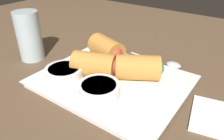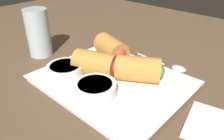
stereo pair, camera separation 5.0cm
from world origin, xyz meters
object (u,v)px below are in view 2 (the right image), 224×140
Objects in this scene: dipping_bowl_near at (95,89)px; napkin at (224,130)px; serving_plate at (112,81)px; spoon at (175,67)px; dipping_bowl_far at (66,70)px; drinking_glass at (38,33)px.

dipping_bowl_near is 24.32cm from napkin.
spoon is (-7.36, -15.98, -0.13)cm from serving_plate.
serving_plate is 24.29cm from napkin.
spoon is (-5.58, -22.90, -2.40)cm from dipping_bowl_near.
dipping_bowl_near is 10.51cm from dipping_bowl_far.
napkin is at bearing -158.02° from dipping_bowl_near.
drinking_glass is (50.26, 4.26, 6.36)cm from napkin.
spoon is 38.49cm from drinking_glass.
serving_plate is 3.85× the size of dipping_bowl_far.
napkin is (-22.41, -9.05, -2.73)cm from dipping_bowl_near.
serving_plate is 7.49cm from dipping_bowl_near.
napkin is (-24.19, -2.13, -0.46)cm from serving_plate.
dipping_bowl_near is at bearing 76.31° from spoon.
dipping_bowl_far is at bearing 166.53° from drinking_glass.
dipping_bowl_far is 0.54× the size of spoon.
drinking_glass is at bearing -9.75° from dipping_bowl_near.
dipping_bowl_near reaches higher than spoon.
dipping_bowl_near is at bearing 176.58° from dipping_bowl_far.
drinking_glass reaches higher than spoon.
dipping_bowl_far is 18.21cm from drinking_glass.
drinking_glass is (26.06, 2.13, 5.90)cm from serving_plate.
dipping_bowl_far is at bearing -3.42° from dipping_bowl_near.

